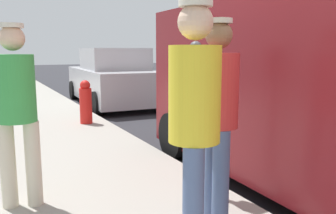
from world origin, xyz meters
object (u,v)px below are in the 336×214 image
object	(u,v)px
fire_hydrant	(86,103)
pedestrian_in_yellow	(194,117)
parking_meter_near	(195,92)
pedestrian_in_red	(217,108)
pedestrian_in_green	(17,105)
parked_sedan_behind	(113,79)

from	to	relation	value
fire_hydrant	pedestrian_in_yellow	bearing A→B (deg)	83.91
parking_meter_near	pedestrian_in_red	size ratio (longest dim) A/B	0.91
pedestrian_in_red	fire_hydrant	bearing A→B (deg)	-90.66
pedestrian_in_red	pedestrian_in_green	world-z (taller)	pedestrian_in_red
pedestrian_in_yellow	fire_hydrant	distance (m)	4.99
parking_meter_near	parked_sedan_behind	bearing A→B (deg)	-102.15
pedestrian_in_red	pedestrian_in_yellow	xyz separation A→B (m)	(0.47, 0.41, 0.04)
fire_hydrant	pedestrian_in_green	bearing A→B (deg)	66.80
parking_meter_near	parked_sedan_behind	world-z (taller)	parking_meter_near
parking_meter_near	parked_sedan_behind	size ratio (longest dim) A/B	0.34
pedestrian_in_red	pedestrian_in_green	bearing A→B (deg)	-35.88
pedestrian_in_green	pedestrian_in_yellow	size ratio (longest dim) A/B	0.96
pedestrian_in_green	fire_hydrant	size ratio (longest dim) A/B	1.93
pedestrian_in_green	parking_meter_near	bearing A→B (deg)	164.23
pedestrian_in_red	pedestrian_in_yellow	size ratio (longest dim) A/B	0.97
parking_meter_near	pedestrian_in_green	xyz separation A→B (m)	(1.59, -0.45, -0.08)
parking_meter_near	fire_hydrant	world-z (taller)	parking_meter_near
pedestrian_in_red	pedestrian_in_yellow	world-z (taller)	pedestrian_in_yellow
parking_meter_near	pedestrian_in_green	distance (m)	1.65
parking_meter_near	pedestrian_in_green	size ratio (longest dim) A/B	0.91
pedestrian_in_red	fire_hydrant	xyz separation A→B (m)	(-0.05, -4.51, -0.54)
parked_sedan_behind	fire_hydrant	distance (m)	3.49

